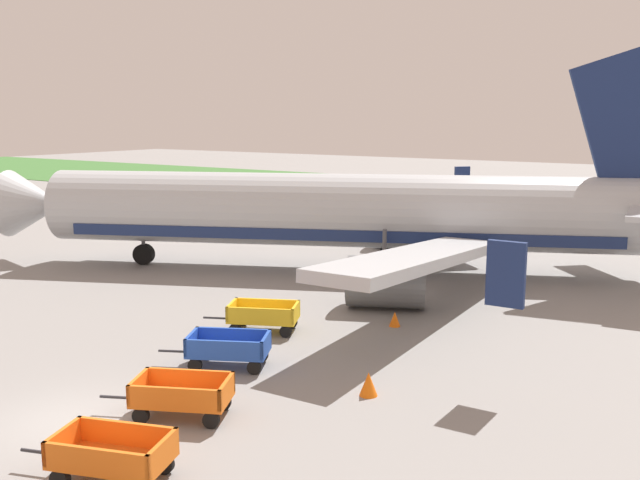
# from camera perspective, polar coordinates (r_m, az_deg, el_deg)

# --- Properties ---
(ground_plane) EXTENTS (220.00, 220.00, 0.00)m
(ground_plane) POSITION_cam_1_polar(r_m,az_deg,el_deg) (19.94, -19.74, -13.76)
(ground_plane) COLOR gray
(grass_strip) EXTENTS (220.00, 28.00, 0.06)m
(grass_strip) POSITION_cam_1_polar(r_m,az_deg,el_deg) (69.22, 20.34, 2.97)
(grass_strip) COLOR #3D7033
(grass_strip) RESTS_ON ground
(airplane) EXTENTS (35.73, 29.28, 11.34)m
(airplane) POSITION_cam_1_polar(r_m,az_deg,el_deg) (35.30, 3.16, 2.25)
(airplane) COLOR #B2B7BC
(airplane) RESTS_ON ground
(baggage_cart_second_in_row) EXTENTS (3.60, 2.12, 1.07)m
(baggage_cart_second_in_row) POSITION_cam_1_polar(r_m,az_deg,el_deg) (16.51, -16.61, -16.44)
(baggage_cart_second_in_row) COLOR orange
(baggage_cart_second_in_row) RESTS_ON ground
(baggage_cart_third_in_row) EXTENTS (3.53, 2.33, 1.07)m
(baggage_cart_third_in_row) POSITION_cam_1_polar(r_m,az_deg,el_deg) (19.22, -11.19, -12.30)
(baggage_cart_third_in_row) COLOR orange
(baggage_cart_third_in_row) RESTS_ON ground
(baggage_cart_fourth_in_row) EXTENTS (3.51, 2.36, 1.07)m
(baggage_cart_fourth_in_row) POSITION_cam_1_polar(r_m,az_deg,el_deg) (22.56, -7.49, -8.76)
(baggage_cart_fourth_in_row) COLOR #234CB2
(baggage_cart_fourth_in_row) RESTS_ON ground
(baggage_cart_far_end) EXTENTS (3.54, 2.31, 1.07)m
(baggage_cart_far_end) POSITION_cam_1_polar(r_m,az_deg,el_deg) (25.97, -4.65, -6.18)
(baggage_cart_far_end) COLOR gold
(baggage_cart_far_end) RESTS_ON ground
(traffic_cone_near_plane) EXTENTS (0.53, 0.53, 0.69)m
(traffic_cone_near_plane) POSITION_cam_1_polar(r_m,az_deg,el_deg) (20.34, 3.98, -11.62)
(traffic_cone_near_plane) COLOR orange
(traffic_cone_near_plane) RESTS_ON ground
(traffic_cone_mid_apron) EXTENTS (0.43, 0.43, 0.57)m
(traffic_cone_mid_apron) POSITION_cam_1_polar(r_m,az_deg,el_deg) (26.76, 6.11, -6.42)
(traffic_cone_mid_apron) COLOR orange
(traffic_cone_mid_apron) RESTS_ON ground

